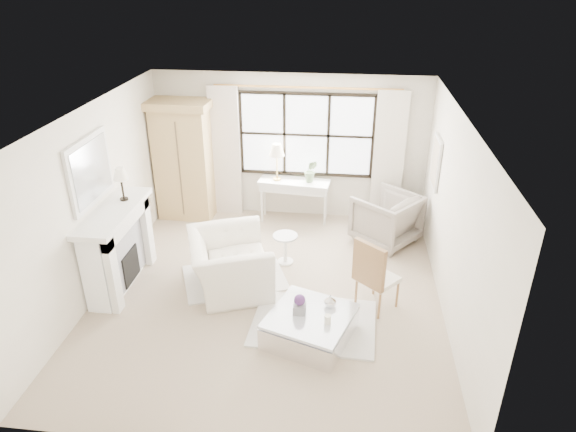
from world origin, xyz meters
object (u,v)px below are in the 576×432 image
object	(u,v)px
club_armchair	(230,263)
console_table	(294,200)
armoire	(184,159)
coffee_table	(310,327)

from	to	relation	value
club_armchair	console_table	bearing A→B (deg)	-36.88
armoire	console_table	world-z (taller)	armoire
coffee_table	console_table	bearing A→B (deg)	118.69
club_armchair	coffee_table	bearing A→B (deg)	-149.08
console_table	club_armchair	size ratio (longest dim) A/B	1.04
club_armchair	coffee_table	world-z (taller)	club_armchair
console_table	club_armchair	xyz separation A→B (m)	(-0.71, -2.36, 0.02)
armoire	console_table	size ratio (longest dim) A/B	1.67
club_armchair	armoire	bearing A→B (deg)	9.72
armoire	coffee_table	xyz separation A→B (m)	(2.62, -3.37, -0.96)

